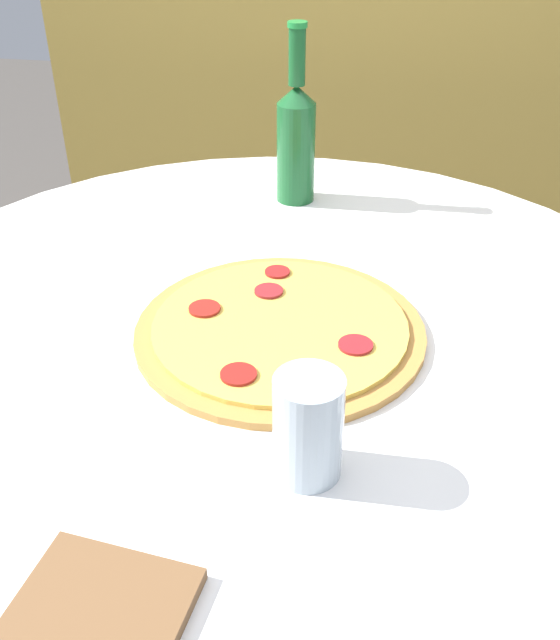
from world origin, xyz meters
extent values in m
cylinder|color=white|center=(0.00, 0.00, 0.36)|extent=(0.10, 0.10, 0.69)
cylinder|color=white|center=(0.00, 0.00, 0.72)|extent=(1.09, 1.09, 0.02)
cube|color=gold|center=(0.00, 1.09, 0.82)|extent=(1.58, 0.04, 1.63)
cylinder|color=#B77F3D|center=(0.02, -0.04, 0.74)|extent=(0.35, 0.35, 0.01)
cylinder|color=#E0BC4C|center=(0.02, -0.04, 0.74)|extent=(0.31, 0.31, 0.01)
cylinder|color=maroon|center=(-0.01, 0.02, 0.75)|extent=(0.04, 0.04, 0.00)
cylinder|color=maroon|center=(-0.08, -0.03, 0.75)|extent=(0.04, 0.04, 0.00)
cylinder|color=maroon|center=(0.11, -0.08, 0.75)|extent=(0.04, 0.04, 0.00)
cylinder|color=maroon|center=(-0.01, 0.07, 0.75)|extent=(0.03, 0.03, 0.00)
cylinder|color=maroon|center=(-0.01, -0.15, 0.75)|extent=(0.04, 0.04, 0.00)
cylinder|color=maroon|center=(0.08, -0.15, 0.75)|extent=(0.04, 0.04, 0.00)
cylinder|color=#195628|center=(-0.03, 0.35, 0.81)|extent=(0.06, 0.06, 0.16)
cone|color=#195628|center=(-0.03, 0.35, 0.90)|extent=(0.06, 0.06, 0.03)
cylinder|color=#195628|center=(-0.03, 0.35, 0.96)|extent=(0.03, 0.03, 0.08)
cylinder|color=#1E8438|center=(-0.03, 0.35, 1.01)|extent=(0.03, 0.03, 0.01)
cube|color=brown|center=(-0.05, -0.45, 0.74)|extent=(0.14, 0.14, 0.01)
cylinder|color=#ADBCC6|center=(0.08, -0.26, 0.78)|extent=(0.06, 0.06, 0.11)
camera|label=1|loc=(0.14, -0.74, 1.22)|focal=40.00mm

